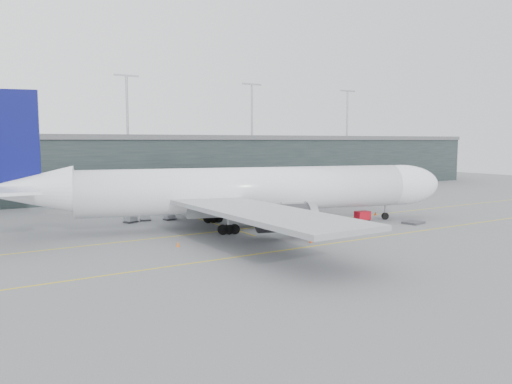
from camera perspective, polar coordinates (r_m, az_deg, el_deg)
ground at (r=78.97m, az=-7.06°, el=-4.20°), size 320.00×320.00×0.00m
taxiline_a at (r=75.41m, az=-5.77°, el=-4.66°), size 160.00×0.25×0.02m
taxiline_b at (r=61.74m, az=0.85°, el=-7.00°), size 160.00×0.25×0.02m
taxiline_lead_main at (r=99.05m, az=-9.31°, el=-2.18°), size 0.25×60.00×0.02m
terminal at (r=132.80m, az=-17.72°, el=2.95°), size 240.00×36.00×29.00m
main_aircraft at (r=79.39m, az=-1.28°, el=0.15°), size 73.19×67.39×20.81m
jet_bridge at (r=112.41m, az=-1.36°, el=1.55°), size 8.01×46.26×7.04m
gse_cart at (r=87.82m, az=12.07°, el=-2.64°), size 2.60×1.76×1.70m
baggage_dolly at (r=87.34m, az=17.54°, el=-3.33°), size 3.73×3.22×0.33m
uld_a at (r=86.74m, az=-14.14°, el=-2.76°), size 2.59×2.38×1.91m
uld_b at (r=88.28m, az=-12.55°, el=-2.64°), size 2.22×1.95×1.72m
uld_c at (r=88.28m, az=-9.84°, el=-2.57°), size 2.23×1.92×1.77m
cone_nose at (r=95.03m, az=13.49°, el=-2.38°), size 0.47×0.47×0.74m
cone_wing_stbd at (r=68.22m, az=6.27°, el=-5.51°), size 0.42×0.42×0.68m
cone_wing_port at (r=92.80m, az=-5.44°, el=-2.47°), size 0.42×0.42×0.68m
cone_tail at (r=66.07m, az=-8.91°, el=-5.90°), size 0.46×0.46×0.73m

